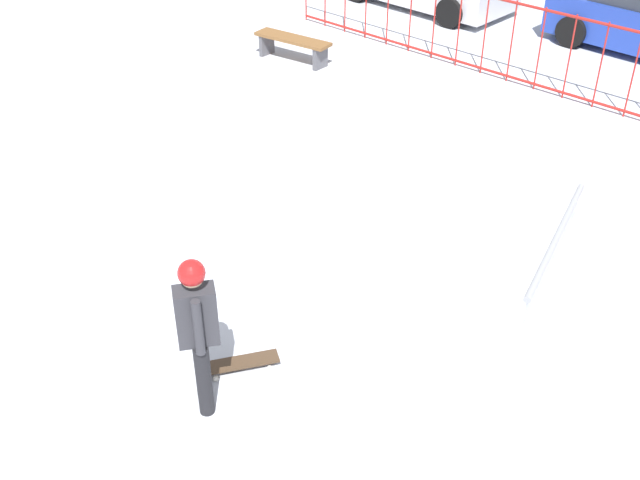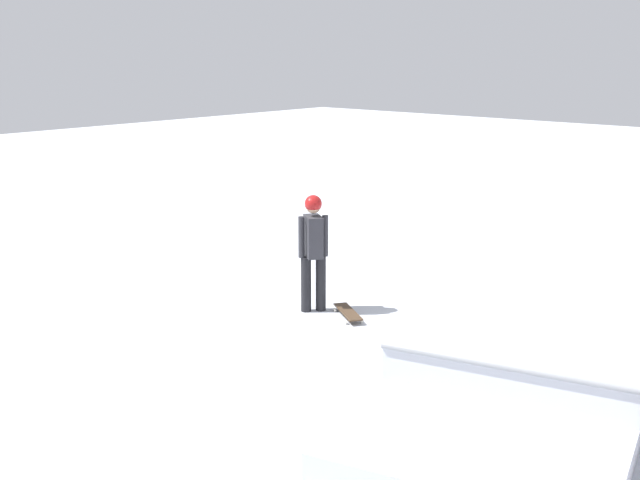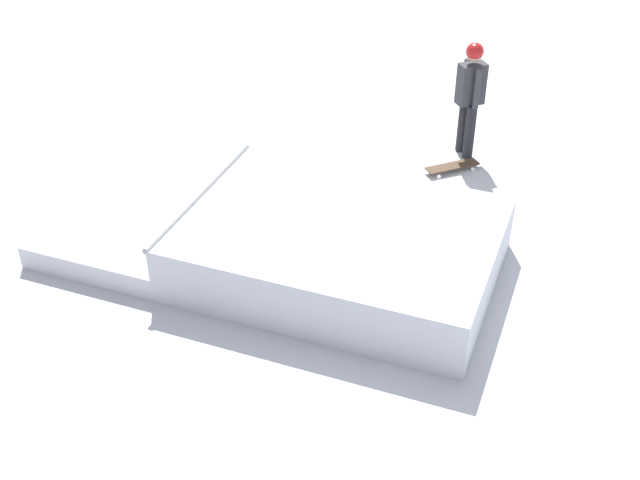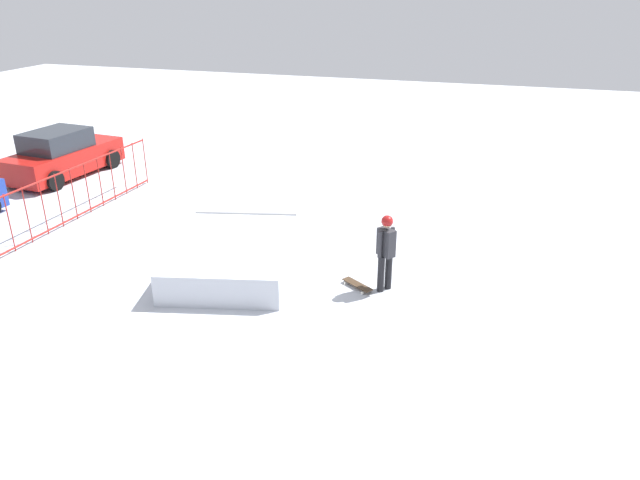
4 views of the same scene
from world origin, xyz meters
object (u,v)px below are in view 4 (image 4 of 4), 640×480
Objects in this scene: skater at (386,247)px; parked_car_red at (62,155)px; skate_ramp at (237,249)px; skateboard at (357,285)px.

parked_car_red is at bearing -165.48° from skater.
skate_ramp is 9.57m from parked_car_red.
skater reaches higher than skate_ramp.
skater is (-0.36, -3.64, 0.69)m from skate_ramp.
parked_car_red is (4.44, 8.47, 0.41)m from skate_ramp.
skater is 0.41× the size of parked_car_red.
skateboard is at bearing -112.06° from skate_ramp.
parked_car_red is at bearing -169.49° from skateboard.
skate_ramp is at bearing -154.94° from skateboard.
skateboard is (-0.45, -3.07, -0.24)m from skate_ramp.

